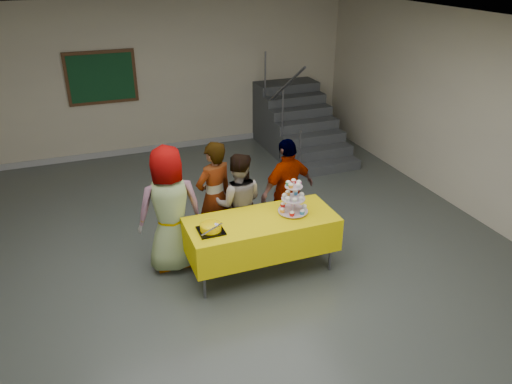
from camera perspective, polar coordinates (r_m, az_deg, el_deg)
room_shell at (r=5.39m, az=-2.37°, el=8.20°), size 10.00×10.04×3.02m
bake_table at (r=6.29m, az=0.65°, el=-4.80°), size 1.88×0.78×0.77m
cupcake_stand at (r=6.25m, az=4.28°, el=-0.87°), size 0.38×0.38×0.44m
bear_cake at (r=5.91m, az=-5.19°, el=-4.01°), size 0.32×0.36×0.12m
schoolchild_a at (r=6.34m, az=-9.80°, el=-2.01°), size 0.82×0.54×1.68m
schoolchild_b at (r=6.70m, az=-4.76°, el=-0.59°), size 0.67×0.56×1.58m
schoolchild_c at (r=6.68m, az=-2.03°, el=-1.31°), size 0.83×0.73×1.42m
schoolchild_d at (r=6.94m, az=3.62°, el=0.15°), size 0.96×0.59×1.52m
staircase at (r=10.49m, az=4.64°, el=7.64°), size 1.30×2.40×2.04m
noticeboard at (r=10.07m, az=-17.25°, el=12.38°), size 1.30×0.05×1.00m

